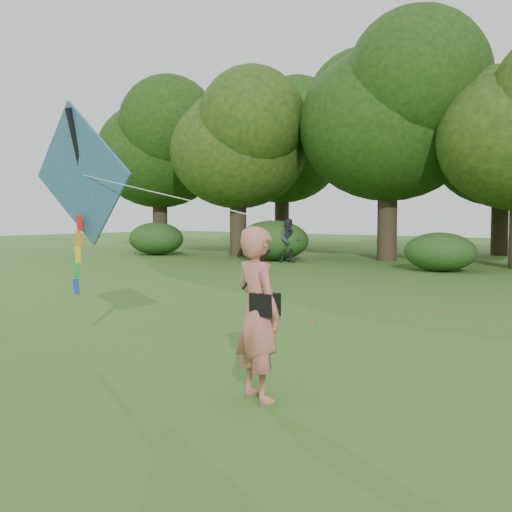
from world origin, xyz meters
The scene contains 6 objects.
ground centered at (0.00, 0.00, 0.00)m, with size 100.00×100.00×0.00m, color #265114.
man_kite_flyer centered at (0.46, 0.27, 0.99)m, with size 0.72×0.47×1.98m, color #BF685A.
bystander_left centered at (-10.65, 17.12, 0.94)m, with size 0.91×0.71×1.88m, color #2A2B38.
crossbody_bag centered at (0.57, 0.24, 1.12)m, with size 0.43×0.20×0.75m.
flying_kite centered at (-3.62, 0.99, 2.69)m, with size 5.50×1.16×3.08m.
fallen_leaves centered at (-1.07, 4.31, 0.01)m, with size 11.15×15.60×0.01m.
Camera 1 is at (4.82, -5.48, 2.14)m, focal length 45.00 mm.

